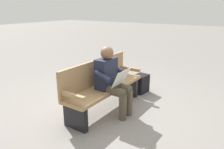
{
  "coord_description": "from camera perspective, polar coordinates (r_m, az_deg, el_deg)",
  "views": [
    {
      "loc": [
        2.95,
        2.07,
        1.8
      ],
      "look_at": [
        0.03,
        0.15,
        0.7
      ],
      "focal_mm": 34.66,
      "sensor_mm": 36.0,
      "label": 1
    }
  ],
  "objects": [
    {
      "name": "backpack",
      "position": [
        4.76,
        7.52,
        -2.4
      ],
      "size": [
        0.36,
        0.33,
        0.39
      ],
      "rotation": [
        0.0,
        0.0,
        3.02
      ],
      "color": "black",
      "rests_on": "ground"
    },
    {
      "name": "ground_plane",
      "position": [
        4.03,
        -1.59,
        -9.08
      ],
      "size": [
        40.0,
        40.0,
        0.0
      ],
      "primitive_type": "plane",
      "color": "gray"
    },
    {
      "name": "person_seated",
      "position": [
        3.66,
        -0.1,
        -1.21
      ],
      "size": [
        0.57,
        0.58,
        1.18
      ],
      "rotation": [
        0.0,
        0.0,
        -0.01
      ],
      "color": "#1E2338",
      "rests_on": "ground"
    },
    {
      "name": "bench_near",
      "position": [
        3.88,
        -2.5,
        -2.75
      ],
      "size": [
        1.81,
        0.5,
        0.9
      ],
      "rotation": [
        0.0,
        0.0,
        -0.01
      ],
      "color": "#9E7A51",
      "rests_on": "ground"
    }
  ]
}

